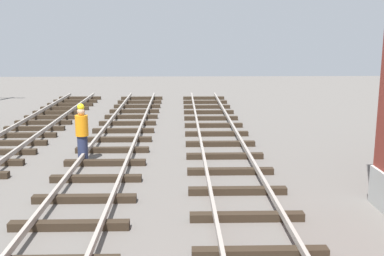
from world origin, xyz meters
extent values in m
cube|color=#2D2319|center=(1.09, 4.27, 0.09)|extent=(2.50, 0.24, 0.18)
cube|color=#2D2319|center=(1.09, 5.97, 0.09)|extent=(2.50, 0.24, 0.18)
cube|color=#2D2319|center=(1.09, 7.68, 0.09)|extent=(2.50, 0.24, 0.18)
cube|color=#2D2319|center=(1.09, 9.38, 0.09)|extent=(2.50, 0.24, 0.18)
cube|color=#2D2319|center=(1.09, 11.09, 0.09)|extent=(2.50, 0.24, 0.18)
cube|color=#2D2319|center=(1.09, 12.80, 0.09)|extent=(2.50, 0.24, 0.18)
cube|color=#2D2319|center=(1.09, 14.50, 0.09)|extent=(2.50, 0.24, 0.18)
cube|color=#2D2319|center=(1.09, 16.21, 0.09)|extent=(2.50, 0.24, 0.18)
cube|color=#2D2319|center=(1.09, 17.91, 0.09)|extent=(2.50, 0.24, 0.18)
cube|color=#2D2319|center=(1.09, 19.62, 0.09)|extent=(2.50, 0.24, 0.18)
cube|color=#2D2319|center=(1.09, 21.33, 0.09)|extent=(2.50, 0.24, 0.18)
cube|color=#2D2319|center=(1.09, 23.03, 0.09)|extent=(2.50, 0.24, 0.18)
cube|color=#2D2319|center=(1.09, 24.74, 0.09)|extent=(2.50, 0.24, 0.18)
cube|color=#2D2319|center=(-2.68, 5.60, 0.09)|extent=(2.50, 0.24, 0.18)
cube|color=#2D2319|center=(-2.68, 7.20, 0.09)|extent=(2.50, 0.24, 0.18)
cube|color=#2D2319|center=(-2.68, 8.80, 0.09)|extent=(2.50, 0.24, 0.18)
cube|color=#2D2319|center=(-2.68, 10.40, 0.09)|extent=(2.50, 0.24, 0.18)
cube|color=#2D2319|center=(-2.68, 12.00, 0.09)|extent=(2.50, 0.24, 0.18)
cube|color=#2D2319|center=(-2.68, 13.60, 0.09)|extent=(2.50, 0.24, 0.18)
cube|color=#2D2319|center=(-2.68, 15.20, 0.09)|extent=(2.50, 0.24, 0.18)
cube|color=#2D2319|center=(-2.68, 16.79, 0.09)|extent=(2.50, 0.24, 0.18)
cube|color=#2D2319|center=(-2.68, 18.39, 0.09)|extent=(2.50, 0.24, 0.18)
cube|color=#2D2319|center=(-2.68, 19.99, 0.09)|extent=(2.50, 0.24, 0.18)
cube|color=#2D2319|center=(-2.68, 21.59, 0.09)|extent=(2.50, 0.24, 0.18)
cube|color=#2D2319|center=(-2.68, 23.19, 0.09)|extent=(2.50, 0.24, 0.18)
cube|color=#2D2319|center=(-2.68, 24.79, 0.09)|extent=(2.50, 0.24, 0.18)
cube|color=#2D2319|center=(-6.45, 13.12, 0.09)|extent=(2.50, 0.24, 0.18)
cube|color=#2D2319|center=(-6.45, 14.44, 0.09)|extent=(2.50, 0.24, 0.18)
cube|color=#2D2319|center=(-6.45, 15.75, 0.09)|extent=(2.50, 0.24, 0.18)
cube|color=#2D2319|center=(-6.45, 17.06, 0.09)|extent=(2.50, 0.24, 0.18)
cube|color=#2D2319|center=(-6.45, 18.37, 0.09)|extent=(2.50, 0.24, 0.18)
cube|color=#2D2319|center=(-6.45, 19.69, 0.09)|extent=(2.50, 0.24, 0.18)
cube|color=#2D2319|center=(-6.45, 21.00, 0.09)|extent=(2.50, 0.24, 0.18)
cube|color=#2D2319|center=(-6.45, 22.31, 0.09)|extent=(2.50, 0.24, 0.18)
cube|color=#2D2319|center=(-6.45, 23.62, 0.09)|extent=(2.50, 0.24, 0.18)
cube|color=#2D2319|center=(-6.45, 24.94, 0.09)|extent=(2.50, 0.24, 0.18)
cylinder|color=#262D4C|center=(-3.44, 10.84, 0.42)|extent=(0.32, 0.32, 0.85)
cylinder|color=orange|center=(-3.44, 10.84, 1.18)|extent=(0.40, 0.40, 0.65)
sphere|color=tan|center=(-3.44, 10.84, 1.62)|extent=(0.24, 0.24, 0.24)
sphere|color=yellow|center=(-3.44, 10.84, 1.76)|extent=(0.22, 0.22, 0.22)
camera|label=1|loc=(-0.36, -3.63, 4.05)|focal=43.93mm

